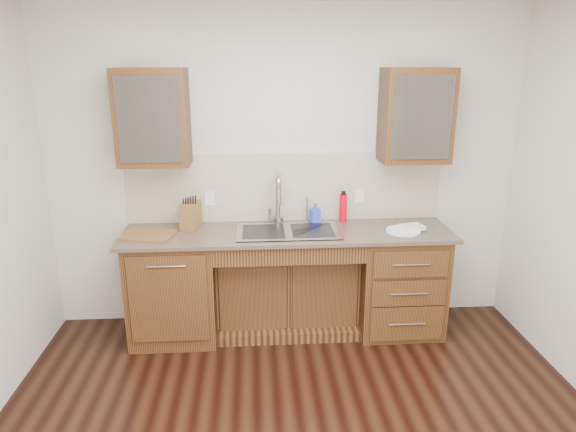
{
  "coord_description": "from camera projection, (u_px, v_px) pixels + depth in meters",
  "views": [
    {
      "loc": [
        -0.27,
        -2.55,
        2.26
      ],
      "look_at": [
        0.0,
        1.4,
        1.05
      ],
      "focal_mm": 32.0,
      "sensor_mm": 36.0,
      "label": 1
    }
  ],
  "objects": [
    {
      "name": "outlet_right",
      "position": [
        360.0,
        196.0,
        4.47
      ],
      "size": [
        0.08,
        0.01,
        0.12
      ],
      "primitive_type": "cube",
      "color": "white",
      "rests_on": "backsplash"
    },
    {
      "name": "plate",
      "position": [
        403.0,
        231.0,
        4.19
      ],
      "size": [
        0.31,
        0.31,
        0.02
      ],
      "primitive_type": "cylinder",
      "rotation": [
        0.0,
        0.0,
        -0.13
      ],
      "color": "white",
      "rests_on": "countertop"
    },
    {
      "name": "water_bottle",
      "position": [
        343.0,
        208.0,
        4.42
      ],
      "size": [
        0.07,
        0.07,
        0.24
      ],
      "primitive_type": "cylinder",
      "rotation": [
        0.0,
        0.0,
        0.05
      ],
      "color": "#EE0016",
      "rests_on": "countertop"
    },
    {
      "name": "knife_block",
      "position": [
        191.0,
        215.0,
        4.25
      ],
      "size": [
        0.17,
        0.23,
        0.23
      ],
      "primitive_type": "cube",
      "rotation": [
        0.0,
        0.0,
        -0.25
      ],
      "color": "#895E40",
      "rests_on": "countertop"
    },
    {
      "name": "outlet_left",
      "position": [
        210.0,
        199.0,
        4.38
      ],
      "size": [
        0.08,
        0.01,
        0.12
      ],
      "primitive_type": "cube",
      "color": "white",
      "rests_on": "backsplash"
    },
    {
      "name": "cutting_board",
      "position": [
        148.0,
        235.0,
        4.09
      ],
      "size": [
        0.45,
        0.36,
        0.02
      ],
      "primitive_type": "cube",
      "rotation": [
        0.0,
        0.0,
        -0.21
      ],
      "color": "olive",
      "rests_on": "countertop"
    },
    {
      "name": "faucet",
      "position": [
        278.0,
        201.0,
        4.34
      ],
      "size": [
        0.04,
        0.04,
        0.4
      ],
      "primitive_type": "cylinder",
      "color": "#999993",
      "rests_on": "countertop"
    },
    {
      "name": "cup_right_a",
      "position": [
        409.0,
        122.0,
        4.16
      ],
      "size": [
        0.15,
        0.15,
        0.1
      ],
      "primitive_type": "imported",
      "rotation": [
        0.0,
        0.0,
        0.17
      ],
      "color": "white",
      "rests_on": "upper_cabinet_right"
    },
    {
      "name": "dish_towel",
      "position": [
        412.0,
        227.0,
        4.21
      ],
      "size": [
        0.22,
        0.18,
        0.03
      ],
      "primitive_type": "cube",
      "rotation": [
        0.0,
        0.0,
        0.25
      ],
      "color": "white",
      "rests_on": "plate"
    },
    {
      "name": "cup_left_b",
      "position": [
        170.0,
        125.0,
        4.04
      ],
      "size": [
        0.1,
        0.1,
        0.09
      ],
      "primitive_type": "imported",
      "rotation": [
        0.0,
        0.0,
        -0.14
      ],
      "color": "white",
      "rests_on": "upper_cabinet_left"
    },
    {
      "name": "cup_left_a",
      "position": [
        139.0,
        125.0,
        4.02
      ],
      "size": [
        0.11,
        0.11,
        0.09
      ],
      "primitive_type": "imported",
      "rotation": [
        0.0,
        0.0,
        -0.05
      ],
      "color": "white",
      "rests_on": "upper_cabinet_left"
    },
    {
      "name": "base_cabinet_left",
      "position": [
        175.0,
        287.0,
        4.29
      ],
      "size": [
        0.7,
        0.62,
        0.88
      ],
      "primitive_type": "cube",
      "color": "#593014",
      "rests_on": "ground"
    },
    {
      "name": "upper_cabinet_right",
      "position": [
        416.0,
        116.0,
        4.15
      ],
      "size": [
        0.55,
        0.34,
        0.75
      ],
      "primitive_type": "cube",
      "color": "#593014",
      "rests_on": "wall_back"
    },
    {
      "name": "cup_right_b",
      "position": [
        425.0,
        122.0,
        4.17
      ],
      "size": [
        0.12,
        0.12,
        0.09
      ],
      "primitive_type": "imported",
      "rotation": [
        0.0,
        0.0,
        0.33
      ],
      "color": "white",
      "rests_on": "upper_cabinet_right"
    },
    {
      "name": "wall_back",
      "position": [
        285.0,
        169.0,
        4.43
      ],
      "size": [
        4.0,
        0.1,
        2.7
      ],
      "primitive_type": "cube",
      "color": "beige",
      "rests_on": "ground"
    },
    {
      "name": "upper_cabinet_left",
      "position": [
        153.0,
        117.0,
        4.01
      ],
      "size": [
        0.55,
        0.34,
        0.75
      ],
      "primitive_type": "cube",
      "color": "#593014",
      "rests_on": "wall_back"
    },
    {
      "name": "soap_bottle",
      "position": [
        315.0,
        213.0,
        4.42
      ],
      "size": [
        0.09,
        0.1,
        0.17
      ],
      "primitive_type": "imported",
      "rotation": [
        0.0,
        0.0,
        0.28
      ],
      "color": "blue",
      "rests_on": "countertop"
    },
    {
      "name": "filter_tap",
      "position": [
        307.0,
        209.0,
        4.39
      ],
      "size": [
        0.02,
        0.02,
        0.24
      ],
      "primitive_type": "cylinder",
      "color": "#999993",
      "rests_on": "countertop"
    },
    {
      "name": "countertop",
      "position": [
        288.0,
        233.0,
        4.21
      ],
      "size": [
        2.7,
        0.65,
        0.03
      ],
      "primitive_type": "cube",
      "color": "#84705B",
      "rests_on": "base_cabinet_left"
    },
    {
      "name": "backsplash",
      "position": [
        285.0,
        187.0,
        4.42
      ],
      "size": [
        2.7,
        0.02,
        0.59
      ],
      "primitive_type": "cube",
      "color": "beige",
      "rests_on": "wall_back"
    },
    {
      "name": "base_cabinet_right",
      "position": [
        398.0,
        280.0,
        4.42
      ],
      "size": [
        0.7,
        0.62,
        0.88
      ],
      "primitive_type": "cube",
      "color": "#593014",
      "rests_on": "ground"
    },
    {
      "name": "base_cabinet_center",
      "position": [
        287.0,
        288.0,
        4.47
      ],
      "size": [
        1.2,
        0.44,
        0.7
      ],
      "primitive_type": "cube",
      "color": "#593014",
      "rests_on": "ground"
    },
    {
      "name": "sink",
      "position": [
        288.0,
        242.0,
        4.21
      ],
      "size": [
        0.84,
        0.46,
        0.19
      ],
      "primitive_type": "cube",
      "color": "#9E9EA5",
      "rests_on": "countertop"
    }
  ]
}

